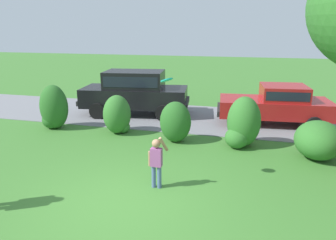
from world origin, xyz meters
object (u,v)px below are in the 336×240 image
object	(u,v)px
child_thrower	(156,159)
parked_sedan	(277,103)
parked_suv	(135,90)
frisbee	(167,80)

from	to	relation	value
child_thrower	parked_sedan	bearing A→B (deg)	64.17
parked_suv	child_thrower	world-z (taller)	parked_suv
parked_suv	child_thrower	bearing A→B (deg)	-65.27
parked_suv	frisbee	size ratio (longest dim) A/B	16.91
parked_suv	parked_sedan	bearing A→B (deg)	0.01
parked_suv	child_thrower	distance (m)	6.91
parked_sedan	parked_suv	size ratio (longest dim) A/B	0.93
child_thrower	frisbee	world-z (taller)	frisbee
parked_sedan	parked_suv	distance (m)	5.92
parked_sedan	frisbee	distance (m)	6.83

